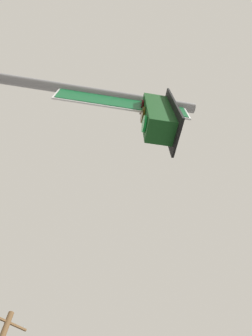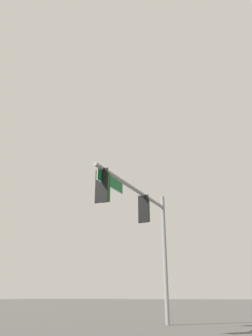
{
  "view_description": "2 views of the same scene",
  "coord_description": "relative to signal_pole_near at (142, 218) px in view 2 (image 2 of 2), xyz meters",
  "views": [
    {
      "loc": [
        -3.11,
        -6.83,
        1.53
      ],
      "look_at": [
        -2.98,
        -3.88,
        6.33
      ],
      "focal_mm": 28.0,
      "sensor_mm": 36.0,
      "label": 1
    },
    {
      "loc": [
        6.55,
        1.35,
        1.23
      ],
      "look_at": [
        -6.48,
        -7.08,
        7.36
      ],
      "focal_mm": 35.0,
      "sensor_mm": 36.0,
      "label": 2
    }
  ],
  "objects": [
    {
      "name": "signal_pole_near",
      "position": [
        0.0,
        0.0,
        0.0
      ],
      "size": [
        6.96,
        1.07,
        6.28
      ],
      "color": "gray",
      "rests_on": "ground_plane"
    }
  ]
}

